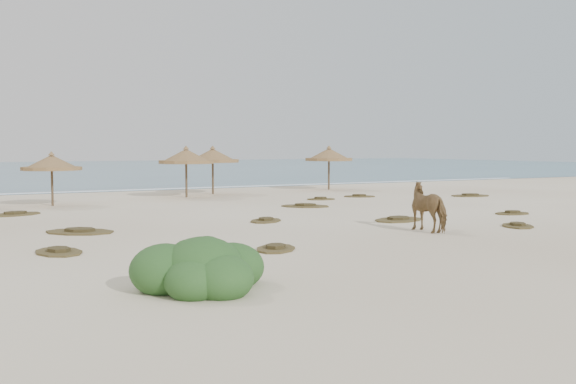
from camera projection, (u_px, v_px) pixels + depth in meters
name	position (u px, v px, depth m)	size (l,w,h in m)	color
ground	(375.00, 230.00, 23.73)	(160.00, 160.00, 0.00)	beige
ocean	(57.00, 169.00, 89.59)	(200.00, 100.00, 0.01)	#25536F
foam_line	(163.00, 189.00, 46.56)	(70.00, 0.60, 0.01)	white
palapa_2	(52.00, 163.00, 33.18)	(3.40, 3.40, 2.84)	brown
palapa_3	(186.00, 157.00, 38.78)	(4.21, 4.21, 3.15)	brown
palapa_4	(213.00, 156.00, 41.49)	(3.76, 3.76, 3.16)	brown
palapa_5	(329.00, 155.00, 45.76)	(4.20, 4.20, 3.19)	brown
horse	(431.00, 207.00, 23.21)	(0.96, 2.11, 1.79)	olive
bush	(202.00, 270.00, 13.63)	(2.97, 2.62, 1.33)	#325B27
scrub_0	(59.00, 251.00, 18.44)	(1.53, 2.08, 0.16)	brown
scrub_1	(80.00, 231.00, 22.84)	(3.02, 2.91, 0.16)	brown
scrub_2	(266.00, 220.00, 26.31)	(2.12, 2.12, 0.16)	brown
scrub_3	(305.00, 206.00, 32.84)	(2.97, 2.82, 0.16)	brown
scrub_4	(512.00, 213.00, 29.20)	(1.82, 1.27, 0.16)	brown
scrub_5	(470.00, 195.00, 39.90)	(2.81, 2.11, 0.16)	brown
scrub_6	(15.00, 214.00, 28.80)	(2.73, 2.28, 0.16)	brown
scrub_7	(321.00, 199.00, 37.24)	(1.92, 1.48, 0.16)	brown
scrub_9	(398.00, 219.00, 26.66)	(2.84, 2.28, 0.16)	brown
scrub_10	(359.00, 196.00, 39.35)	(2.31, 2.04, 0.16)	brown
scrub_11	(276.00, 248.00, 19.04)	(1.99, 2.09, 0.16)	brown
scrub_12	(518.00, 225.00, 24.56)	(1.97, 2.10, 0.16)	brown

